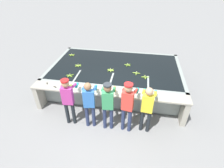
{
  "coord_description": "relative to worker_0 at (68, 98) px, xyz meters",
  "views": [
    {
      "loc": [
        0.87,
        -4.09,
        4.19
      ],
      "look_at": [
        0.0,
        1.06,
        0.66
      ],
      "focal_mm": 28.0,
      "sensor_mm": 36.0,
      "label": 1
    }
  ],
  "objects": [
    {
      "name": "worker_4",
      "position": [
        2.3,
        0.07,
        -0.04
      ],
      "size": [
        0.46,
        0.73,
        1.58
      ],
      "color": "#1E2328",
      "rests_on": "ground"
    },
    {
      "name": "knife_1",
      "position": [
        -0.96,
        0.59,
        -0.03
      ],
      "size": [
        0.2,
        0.32,
        0.02
      ],
      "color": "silver",
      "rests_on": "work_ledge"
    },
    {
      "name": "wash_tank",
      "position": [
        1.07,
        2.26,
        -0.52
      ],
      "size": [
        5.03,
        2.96,
        0.94
      ],
      "color": "gray",
      "rests_on": "ground"
    },
    {
      "name": "banana_bunch_ledge_0",
      "position": [
        -0.2,
        0.61,
        -0.02
      ],
      "size": [
        0.28,
        0.28,
        0.08
      ],
      "color": "#9EC642",
      "rests_on": "work_ledge"
    },
    {
      "name": "banana_bunch_floating_5",
      "position": [
        1.53,
        2.41,
        -0.03
      ],
      "size": [
        0.26,
        0.28,
        0.08
      ],
      "color": "#7FAD33",
      "rests_on": "wash_tank"
    },
    {
      "name": "worker_3",
      "position": [
        1.75,
        -0.01,
        0.05
      ],
      "size": [
        0.48,
        0.74,
        1.7
      ],
      "color": "navy",
      "rests_on": "ground"
    },
    {
      "name": "knife_0",
      "position": [
        -0.58,
        0.49,
        -0.03
      ],
      "size": [
        0.35,
        0.11,
        0.02
      ],
      "color": "silver",
      "rests_on": "work_ledge"
    },
    {
      "name": "worker_0",
      "position": [
        0.0,
        0.0,
        0.0
      ],
      "size": [
        0.45,
        0.73,
        1.63
      ],
      "color": "#1E2328",
      "rests_on": "ground"
    },
    {
      "name": "banana_bunch_floating_2",
      "position": [
        -0.39,
        2.04,
        -0.03
      ],
      "size": [
        0.28,
        0.28,
        0.08
      ],
      "color": "#93BC3D",
      "rests_on": "wash_tank"
    },
    {
      "name": "worker_2",
      "position": [
        1.19,
        -0.01,
        0.01
      ],
      "size": [
        0.45,
        0.73,
        1.63
      ],
      "color": "navy",
      "rests_on": "ground"
    },
    {
      "name": "banana_bunch_floating_4",
      "position": [
        -0.43,
        1.26,
        -0.03
      ],
      "size": [
        0.26,
        0.28,
        0.08
      ],
      "color": "#7FAD33",
      "rests_on": "wash_tank"
    },
    {
      "name": "banana_bunch_floating_1",
      "position": [
        0.94,
        1.88,
        -0.03
      ],
      "size": [
        0.28,
        0.28,
        0.08
      ],
      "color": "#9EC642",
      "rests_on": "wash_tank"
    },
    {
      "name": "banana_bunch_floating_3",
      "position": [
        -0.99,
        2.93,
        -0.03
      ],
      "size": [
        0.27,
        0.28,
        0.08
      ],
      "color": "#93BC3D",
      "rests_on": "wash_tank"
    },
    {
      "name": "ground_plane",
      "position": [
        1.07,
        0.34,
        -0.98
      ],
      "size": [
        80.0,
        80.0,
        0.0
      ],
      "primitive_type": "plane",
      "color": "gray",
      "rests_on": "ground"
    },
    {
      "name": "work_ledge",
      "position": [
        1.07,
        0.57,
        -0.31
      ],
      "size": [
        5.03,
        0.45,
        0.94
      ],
      "color": "#A8A393",
      "rests_on": "ground"
    },
    {
      "name": "banana_bunch_floating_0",
      "position": [
        1.9,
        1.83,
        -0.03
      ],
      "size": [
        0.28,
        0.28,
        0.08
      ],
      "color": "#93BC3D",
      "rests_on": "wash_tank"
    },
    {
      "name": "banana_bunch_floating_6",
      "position": [
        2.22,
        1.6,
        -0.03
      ],
      "size": [
        0.28,
        0.28,
        0.08
      ],
      "color": "#8CB738",
      "rests_on": "wash_tank"
    },
    {
      "name": "worker_1",
      "position": [
        0.64,
        -0.01,
        -0.03
      ],
      "size": [
        0.48,
        0.73,
        1.6
      ],
      "color": "navy",
      "rests_on": "ground"
    }
  ]
}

